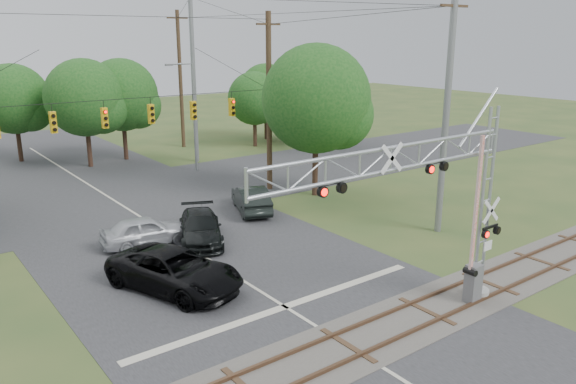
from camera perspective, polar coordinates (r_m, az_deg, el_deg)
ground at (r=18.28m, az=10.56°, el=-17.76°), size 160.00×160.00×0.00m
road_main at (r=25.21m, az=-6.48°, el=-7.81°), size 14.00×90.00×0.02m
road_cross at (r=37.33m, az=-17.51°, el=-0.66°), size 90.00×12.00×0.02m
railroad_track at (r=19.44m, az=6.08°, el=-15.26°), size 90.00×3.20×0.17m
crossing_gantry at (r=19.70m, az=14.40°, el=-0.59°), size 11.27×0.96×7.51m
traffic_signal_span at (r=32.83m, az=-14.43°, el=7.68°), size 19.34×0.36×11.50m
pickup_black at (r=23.35m, az=-11.42°, el=-7.82°), size 4.61×6.50×1.64m
car_dark at (r=28.45m, az=-8.89°, el=-3.61°), size 3.92×5.36×1.44m
sedan_silver at (r=28.52m, az=-14.28°, el=-3.83°), size 4.49×2.22×1.47m
suv_dark at (r=32.98m, az=-3.77°, el=-0.68°), size 3.25×4.94×1.54m
streetlight at (r=42.87m, az=-9.72°, el=8.13°), size 2.19×0.23×8.23m
utility_poles at (r=37.20m, az=-13.75°, el=9.12°), size 25.03×29.84×13.56m
treeline at (r=42.94m, az=-20.02°, el=8.64°), size 50.00×28.63×9.62m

